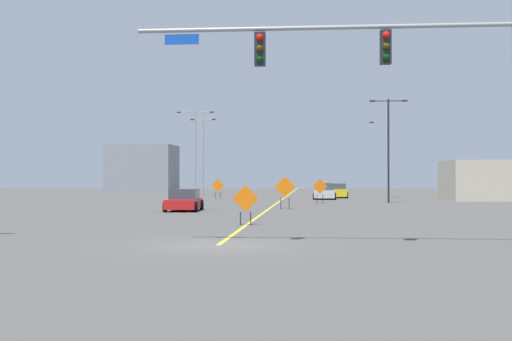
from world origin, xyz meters
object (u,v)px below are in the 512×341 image
object	(u,v)px
construction_sign_left_shoulder	(285,188)
car_silver_far	(325,192)
street_lamp_near_right	(387,155)
street_lamp_far_right	(388,142)
construction_sign_median_far	(320,188)
traffic_signal_assembly	(389,70)
street_lamp_mid_right	(195,146)
car_red_mid	(184,201)
construction_sign_median_near	(246,200)
construction_sign_left_lane	(218,186)
street_lamp_far_left	(203,150)
car_yellow_distant	(338,191)

from	to	relation	value
construction_sign_left_shoulder	car_silver_far	xyz separation A→B (m)	(2.94, 19.93, -0.68)
street_lamp_near_right	street_lamp_far_right	distance (m)	14.07
construction_sign_median_far	construction_sign_left_shoulder	distance (m)	10.26
traffic_signal_assembly	construction_sign_median_far	world-z (taller)	traffic_signal_assembly
street_lamp_mid_right	car_red_mid	xyz separation A→B (m)	(5.22, -33.45, -5.01)
construction_sign_median_near	construction_sign_median_far	world-z (taller)	construction_sign_median_far
street_lamp_far_right	car_silver_far	world-z (taller)	street_lamp_far_right
street_lamp_mid_right	car_red_mid	world-z (taller)	street_lamp_mid_right
street_lamp_near_right	construction_sign_left_shoulder	size ratio (longest dim) A/B	3.62
construction_sign_median_far	construction_sign_left_lane	bearing A→B (deg)	130.29
street_lamp_mid_right	construction_sign_median_far	world-z (taller)	street_lamp_mid_right
street_lamp_far_left	construction_sign_median_near	xyz separation A→B (m)	(10.25, -50.16, -4.23)
construction_sign_median_near	street_lamp_far_left	bearing A→B (deg)	101.54
construction_sign_left_lane	car_red_mid	bearing A→B (deg)	-86.85
car_red_mid	traffic_signal_assembly	bearing A→B (deg)	-63.57
street_lamp_mid_right	construction_sign_left_lane	size ratio (longest dim) A/B	5.01
traffic_signal_assembly	street_lamp_far_left	distance (m)	61.19
street_lamp_far_right	car_yellow_distant	world-z (taller)	street_lamp_far_right
construction_sign_median_near	car_yellow_distant	bearing A→B (deg)	82.10
traffic_signal_assembly	car_silver_far	xyz separation A→B (m)	(-1.30, 43.78, -4.78)
construction_sign_median_far	street_lamp_far_right	bearing A→B (deg)	15.35
traffic_signal_assembly	construction_sign_median_far	size ratio (longest dim) A/B	5.91
street_lamp_near_right	street_lamp_far_left	bearing A→B (deg)	154.82
street_lamp_far_right	car_silver_far	distance (m)	10.75
street_lamp_far_left	street_lamp_near_right	bearing A→B (deg)	-25.18
car_yellow_distant	car_silver_far	xyz separation A→B (m)	(-1.42, -4.79, 0.02)
car_silver_far	car_red_mid	bearing A→B (deg)	-112.33
street_lamp_far_left	construction_sign_left_lane	distance (m)	14.55
traffic_signal_assembly	car_yellow_distant	world-z (taller)	traffic_signal_assembly
construction_sign_median_far	construction_sign_left_lane	xyz separation A→B (m)	(-10.08, 11.88, -0.07)
construction_sign_median_near	car_red_mid	world-z (taller)	construction_sign_median_near
car_yellow_distant	street_lamp_far_right	bearing A→B (deg)	-74.22
street_lamp_near_right	construction_sign_median_far	bearing A→B (deg)	-114.27
construction_sign_median_far	car_red_mid	size ratio (longest dim) A/B	0.45
construction_sign_left_lane	construction_sign_left_shoulder	bearing A→B (deg)	-70.68
street_lamp_mid_right	construction_sign_left_shoulder	xyz separation A→B (m)	(11.54, -30.85, -4.27)
traffic_signal_assembly	construction_sign_left_shoulder	xyz separation A→B (m)	(-4.24, 23.85, -4.10)
street_lamp_near_right	street_lamp_mid_right	size ratio (longest dim) A/B	0.82
street_lamp_far_left	construction_sign_median_far	bearing A→B (deg)	-61.43
car_yellow_distant	car_red_mid	xyz separation A→B (m)	(-10.67, -27.32, -0.04)
traffic_signal_assembly	car_yellow_distant	xyz separation A→B (m)	(0.11, 48.57, -4.80)
street_lamp_far_right	car_red_mid	xyz separation A→B (m)	(-14.40, -14.13, -4.38)
construction_sign_left_shoulder	car_silver_far	size ratio (longest dim) A/B	0.51
construction_sign_left_lane	car_red_mid	world-z (taller)	construction_sign_left_lane
traffic_signal_assembly	street_lamp_near_right	size ratio (longest dim) A/B	1.49
street_lamp_far_right	street_lamp_mid_right	world-z (taller)	street_lamp_mid_right
street_lamp_far_left	street_lamp_far_right	bearing A→B (deg)	-50.69
construction_sign_median_near	car_silver_far	bearing A→B (deg)	83.32
traffic_signal_assembly	street_lamp_far_right	bearing A→B (deg)	83.81
construction_sign_median_near	car_silver_far	xyz separation A→B (m)	(4.07, 34.79, -0.40)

